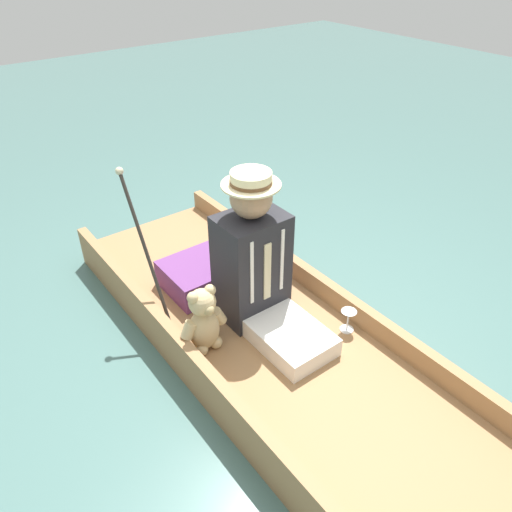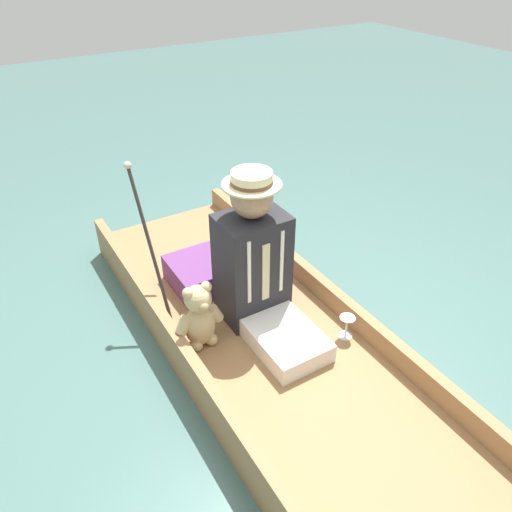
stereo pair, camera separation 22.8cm
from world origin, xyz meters
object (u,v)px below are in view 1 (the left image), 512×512
seated_person (258,268)px  wine_glass (348,316)px  teddy_bear (204,321)px  walking_cane (141,236)px

seated_person → wine_glass: size_ratio=6.59×
teddy_bear → wine_glass: size_ratio=2.93×
teddy_bear → walking_cane: walking_cane is taller
seated_person → teddy_bear: 0.41m
teddy_bear → seated_person: bearing=-176.0°
teddy_bear → wine_glass: (-0.70, 0.36, -0.08)m
teddy_bear → walking_cane: (0.07, -0.51, 0.29)m
walking_cane → wine_glass: bearing=131.6°
teddy_bear → wine_glass: teddy_bear is taller
seated_person → wine_glass: (-0.33, 0.39, -0.25)m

